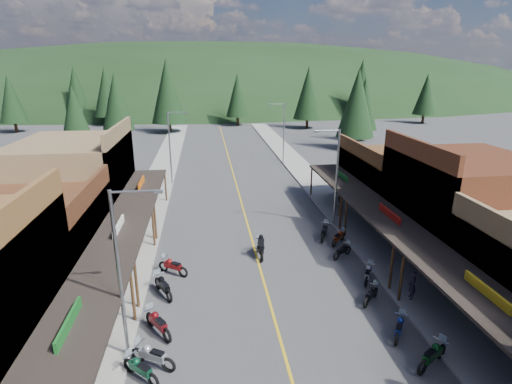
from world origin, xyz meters
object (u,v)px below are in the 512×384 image
object	(u,v)px
streetlight_1	(171,144)
pedestrian_east_a	(412,285)
pine_3	(237,95)
pine_9	(364,104)
shop_west_2	(33,243)
bike_east_10	(324,231)
pine_2	(168,91)
bike_west_8	(173,266)
shop_west_3	(78,182)
pine_0	(11,99)
streetlight_0	(122,269)
bike_west_4	(140,368)
pine_8	(75,113)
pine_1	(106,91)
pedestrian_east_b	(339,206)
bike_west_6	(158,322)
bike_east_6	(371,294)
bike_west_7	(163,285)
bike_east_5	(399,327)
pine_11	(357,103)
pine_4	(308,93)
pine_6	(426,94)
pine_7	(76,90)
shop_east_2	(461,207)
rider_on_bike	(261,247)
streetlight_2	(335,173)
pine_5	(361,86)
streetlight_3	(283,130)
bike_west_5	(152,355)
pine_10	(116,101)
bike_east_9	(339,237)
bike_east_8	(342,250)

from	to	relation	value
streetlight_1	pedestrian_east_a	xyz separation A→B (m)	(14.89, -25.33, -3.49)
pine_3	pine_9	world-z (taller)	pine_3
shop_west_2	bike_east_10	world-z (taller)	shop_west_2
pine_2	bike_west_8	distance (m)	57.28
shop_west_3	pine_0	distance (m)	57.15
streetlight_0	bike_west_4	distance (m)	4.20
streetlight_0	pine_8	size ratio (longest dim) A/B	0.80
pine_1	pedestrian_east_b	bearing A→B (deg)	-61.90
bike_west_6	bike_east_6	size ratio (longest dim) A/B	1.26
bike_west_7	bike_east_5	distance (m)	12.86
pine_11	pine_4	bearing A→B (deg)	95.19
pine_8	pine_6	bearing A→B (deg)	19.44
pedestrian_east_a	pine_9	bearing A→B (deg)	174.65
pine_1	pedestrian_east_b	size ratio (longest dim) A/B	7.26
pine_7	pedestrian_east_a	xyz separation A→B (m)	(39.94, -79.33, -6.26)
pine_7	bike_east_6	world-z (taller)	pine_7
shop_east_2	pine_0	world-z (taller)	pine_0
rider_on_bike	pine_6	bearing A→B (deg)	54.82
pine_0	pine_9	bearing A→B (deg)	-14.88
shop_east_2	bike_east_5	bearing A→B (deg)	-135.17
streetlight_2	bike_west_7	bearing A→B (deg)	-145.06
pine_3	pine_8	size ratio (longest dim) A/B	1.10
pine_9	pine_5	bearing A→B (deg)	69.68
pine_9	shop_west_3	bearing A→B (deg)	-138.27
streetlight_3	pine_5	size ratio (longest dim) A/B	0.57
pine_3	bike_west_6	xyz separation A→B (m)	(-9.89, -70.54, -5.81)
pine_6	bike_west_5	distance (m)	88.00
pine_10	bike_east_5	xyz separation A→B (m)	(23.79, -56.24, -6.22)
bike_east_9	bike_east_6	bearing A→B (deg)	-51.40
streetlight_3	bike_east_9	world-z (taller)	streetlight_3
streetlight_2	pine_2	world-z (taller)	pine_2
shop_east_2	pine_2	world-z (taller)	pine_2
shop_west_2	bike_west_7	xyz separation A→B (m)	(7.79, -2.73, -1.87)
bike_east_10	streetlight_3	bearing A→B (deg)	112.40
pine_7	rider_on_bike	xyz separation A→B (m)	(32.27, -72.85, -6.54)
bike_west_6	bike_east_10	size ratio (longest dim) A/B	1.04
streetlight_1	pine_1	world-z (taller)	pine_1
streetlight_0	bike_east_8	world-z (taller)	streetlight_0
pine_7	pine_10	world-z (taller)	pine_7
streetlight_3	bike_west_7	bearing A→B (deg)	-112.60
bike_east_10	bike_east_9	bearing A→B (deg)	-25.29
streetlight_2	pine_10	size ratio (longest dim) A/B	0.69
streetlight_0	streetlight_1	size ratio (longest dim) A/B	1.00
pine_8	pine_9	xyz separation A→B (m)	(46.00, 5.00, 0.40)
pine_3	bike_west_5	distance (m)	73.73
streetlight_3	pine_7	bearing A→B (deg)	130.26
pine_8	bike_west_7	xyz separation A→B (m)	(16.03, -41.03, -5.32)
shop_west_2	pine_7	bearing A→B (deg)	103.80
bike_west_7	bike_east_10	distance (m)	13.18
streetlight_3	pine_3	size ratio (longest dim) A/B	0.73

